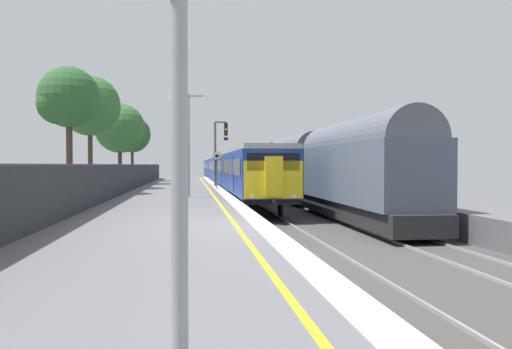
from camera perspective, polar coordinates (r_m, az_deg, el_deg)
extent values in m
cube|color=slate|center=(14.13, -11.13, -7.83)|extent=(6.40, 110.00, 1.00)
cube|color=silver|center=(14.17, 0.70, -5.72)|extent=(0.60, 110.00, 0.01)
cube|color=yellow|center=(14.09, -2.33, -5.77)|extent=(0.12, 110.00, 0.01)
cube|color=#423F3D|center=(16.21, 21.71, -8.89)|extent=(11.00, 110.00, 0.20)
cube|color=gray|center=(14.49, 4.60, -9.44)|extent=(0.07, 110.00, 0.08)
cube|color=gray|center=(14.85, 10.09, -9.19)|extent=(0.07, 110.00, 0.08)
cube|color=gray|center=(15.80, 19.10, -8.61)|extent=(0.07, 110.00, 0.08)
cube|color=gray|center=(16.49, 23.61, -8.24)|extent=(0.07, 110.00, 0.08)
cube|color=navy|center=(32.93, -1.00, 0.39)|extent=(2.80, 20.96, 2.30)
cube|color=black|center=(32.97, -1.00, -1.83)|extent=(2.64, 20.36, 0.25)
cube|color=#93999E|center=(32.94, -1.00, 2.60)|extent=(2.68, 20.96, 0.24)
cube|color=black|center=(32.80, -3.45, 0.91)|extent=(0.02, 19.36, 0.84)
cube|color=#1D3A98|center=(27.58, -2.70, 0.03)|extent=(0.03, 1.10, 1.90)
cube|color=#1D3A98|center=(38.03, -4.00, 0.33)|extent=(0.03, 1.10, 1.90)
cylinder|color=black|center=(25.11, -0.75, -3.89)|extent=(0.12, 0.84, 0.84)
cylinder|color=black|center=(25.34, 2.77, -3.85)|extent=(0.12, 0.84, 0.84)
cylinder|color=black|center=(40.76, -3.33, -1.96)|extent=(0.12, 0.84, 0.84)
cylinder|color=black|center=(40.90, -1.15, -1.95)|extent=(0.12, 0.84, 0.84)
cube|color=navy|center=(54.41, -3.55, 0.68)|extent=(2.80, 20.96, 2.30)
cube|color=black|center=(54.43, -3.54, -0.66)|extent=(2.64, 20.36, 0.25)
cube|color=#93999E|center=(54.41, -3.55, 2.02)|extent=(2.68, 20.96, 0.24)
cube|color=black|center=(54.33, -5.03, 0.99)|extent=(0.02, 19.36, 0.84)
cube|color=#1D3A98|center=(49.10, -4.78, 0.51)|extent=(0.03, 1.10, 1.90)
cube|color=#1D3A98|center=(59.57, -5.25, 0.62)|extent=(0.03, 1.10, 1.90)
cylinder|color=black|center=(46.54, -3.84, -1.58)|extent=(0.12, 0.84, 0.84)
cylinder|color=black|center=(46.67, -1.93, -1.57)|extent=(0.12, 0.84, 0.84)
cylinder|color=black|center=(62.27, -4.75, -0.90)|extent=(0.12, 0.84, 0.84)
cylinder|color=black|center=(62.36, -3.32, -0.89)|extent=(0.12, 0.84, 0.84)
cube|color=navy|center=(75.93, -4.65, 0.80)|extent=(2.80, 20.96, 2.30)
cube|color=black|center=(75.95, -4.65, -0.16)|extent=(2.64, 20.36, 0.25)
cube|color=#93999E|center=(75.93, -4.65, 1.76)|extent=(2.68, 20.96, 0.24)
cube|color=black|center=(75.87, -5.72, 1.03)|extent=(0.02, 19.36, 0.84)
cube|color=#1D3A98|center=(70.64, -5.59, 0.70)|extent=(0.03, 1.10, 1.90)
cube|color=#1D3A98|center=(81.11, -5.83, 0.75)|extent=(0.03, 1.10, 1.90)
cylinder|color=black|center=(68.06, -4.98, -0.72)|extent=(0.12, 0.84, 0.84)
cylinder|color=black|center=(68.14, -3.67, -0.72)|extent=(0.12, 0.84, 0.84)
cylinder|color=black|center=(83.80, -5.44, -0.38)|extent=(0.12, 0.84, 0.84)
cylinder|color=black|center=(83.87, -4.38, -0.37)|extent=(0.12, 0.84, 0.84)
cube|color=yellow|center=(22.59, 1.97, -0.59)|extent=(2.70, 0.10, 1.70)
cube|color=black|center=(22.57, 1.98, 1.44)|extent=(2.40, 0.08, 0.80)
cube|color=yellow|center=(22.45, 2.03, -0.22)|extent=(0.80, 0.24, 1.80)
cylinder|color=white|center=(22.43, -0.40, -2.52)|extent=(0.18, 0.06, 0.18)
cylinder|color=white|center=(22.74, 4.36, -2.47)|extent=(0.18, 0.06, 0.18)
cylinder|color=black|center=(22.36, 2.09, -3.17)|extent=(0.20, 0.35, 0.20)
cube|color=black|center=(54.42, -3.55, 2.28)|extent=(0.60, 0.90, 0.20)
cube|color=#232326|center=(23.79, 11.49, -3.89)|extent=(2.30, 13.56, 0.79)
cube|color=#4C5666|center=(23.70, 11.51, 0.19)|extent=(2.60, 12.76, 2.59)
cylinder|color=#515660|center=(23.71, 11.52, 3.32)|extent=(2.39, 12.36, 2.39)
cylinder|color=black|center=(19.07, 13.94, -5.52)|extent=(0.12, 0.84, 0.84)
cylinder|color=black|center=(19.69, 18.19, -5.33)|extent=(0.12, 0.84, 0.84)
cylinder|color=black|center=(28.14, 6.82, -3.36)|extent=(0.12, 0.84, 0.84)
cylinder|color=black|center=(28.56, 9.86, -3.30)|extent=(0.12, 0.84, 0.84)
cube|color=#232326|center=(37.62, 4.38, -2.03)|extent=(2.30, 13.56, 0.79)
cube|color=#4C5666|center=(37.57, 4.38, 0.55)|extent=(2.60, 12.76, 2.59)
cylinder|color=#515660|center=(37.58, 4.38, 2.53)|extent=(2.39, 12.36, 2.39)
cylinder|color=black|center=(32.80, 4.75, -2.71)|extent=(0.12, 0.84, 0.84)
cylinder|color=black|center=(33.17, 7.39, -2.68)|extent=(0.12, 0.84, 0.84)
cylinder|color=black|center=(42.17, 2.01, -1.86)|extent=(0.12, 0.84, 0.84)
cylinder|color=black|center=(42.46, 4.09, -1.84)|extent=(0.12, 0.84, 0.84)
cube|color=#232326|center=(51.74, 1.12, -1.17)|extent=(2.30, 13.56, 0.79)
cube|color=#4C5666|center=(51.70, 1.12, 0.71)|extent=(2.60, 12.76, 2.59)
cylinder|color=#515660|center=(51.71, 1.12, 2.15)|extent=(2.39, 12.36, 2.39)
cylinder|color=black|center=(46.91, 1.05, -1.55)|extent=(0.12, 0.84, 0.84)
cylinder|color=black|center=(47.17, 2.92, -1.54)|extent=(0.12, 0.84, 0.84)
cylinder|color=black|center=(56.37, -0.39, -1.10)|extent=(0.12, 0.84, 0.84)
cylinder|color=black|center=(56.58, 1.18, -1.10)|extent=(0.12, 0.84, 0.84)
cylinder|color=#47474C|center=(39.78, -4.64, 2.30)|extent=(0.18, 0.18, 5.03)
cube|color=#47474C|center=(39.94, -4.00, 5.91)|extent=(0.90, 0.12, 0.12)
cube|color=black|center=(39.92, -3.42, 5.12)|extent=(0.28, 0.20, 1.00)
cylinder|color=black|center=(39.83, -3.41, 5.60)|extent=(0.16, 0.04, 0.16)
cylinder|color=yellow|center=(39.80, -3.41, 5.14)|extent=(0.16, 0.04, 0.16)
cylinder|color=black|center=(39.78, -3.41, 4.68)|extent=(0.16, 0.04, 0.16)
cube|color=black|center=(39.88, -3.42, 4.05)|extent=(0.32, 0.16, 0.24)
cylinder|color=#59595B|center=(35.33, -4.45, 0.20)|extent=(0.08, 0.08, 2.25)
cylinder|color=black|center=(35.32, -4.45, 2.12)|extent=(0.59, 0.02, 0.59)
cylinder|color=silver|center=(35.31, -4.45, 2.12)|extent=(0.56, 0.02, 0.56)
cube|color=black|center=(35.30, -4.45, 2.12)|extent=(0.24, 0.01, 0.18)
cylinder|color=#93999E|center=(4.23, -8.70, 13.17)|extent=(0.14, 0.14, 5.16)
cylinder|color=#93999E|center=(26.86, -7.63, 3.28)|extent=(0.14, 0.14, 5.42)
cube|color=#93999E|center=(27.09, -6.68, 8.80)|extent=(0.90, 0.08, 0.08)
cylinder|color=silver|center=(27.09, -5.72, 8.64)|extent=(0.20, 0.20, 0.18)
cube|color=#93999E|center=(27.09, -8.61, 8.80)|extent=(0.90, 0.08, 0.08)
cylinder|color=silver|center=(27.09, -9.57, 8.62)|extent=(0.20, 0.20, 0.18)
cube|color=#282B2D|center=(14.48, -22.89, -2.33)|extent=(0.03, 99.00, 1.69)
cube|color=#38383D|center=(14.46, -22.92, 1.01)|extent=(0.06, 99.00, 0.06)
cylinder|color=#38383D|center=(14.48, -22.89, -2.33)|extent=(0.07, 0.07, 1.69)
cylinder|color=#38383D|center=(25.92, -15.99, -0.80)|extent=(0.07, 0.07, 1.69)
cylinder|color=#38383D|center=(37.52, -13.34, -0.20)|extent=(0.07, 0.07, 1.69)
cylinder|color=#38383D|center=(49.15, -11.94, 0.11)|extent=(0.07, 0.07, 1.69)
cylinder|color=#38383D|center=(60.81, -11.07, 0.31)|extent=(0.07, 0.07, 1.69)
cylinder|color=#473323|center=(53.22, -13.83, 1.31)|extent=(0.29, 0.29, 3.78)
sphere|color=#285628|center=(53.31, -13.84, 4.45)|extent=(3.75, 3.75, 3.75)
sphere|color=#285628|center=(52.87, -13.35, 3.97)|extent=(2.30, 2.30, 2.30)
cylinder|color=#473323|center=(45.16, -15.15, 1.27)|extent=(0.34, 0.34, 3.67)
sphere|color=#33662D|center=(45.27, -15.17, 5.09)|extent=(4.31, 4.31, 4.31)
sphere|color=#33662D|center=(45.40, -15.46, 4.40)|extent=(2.79, 2.79, 2.79)
cylinder|color=#473323|center=(30.65, -20.36, 2.17)|extent=(0.36, 0.36, 4.59)
sphere|color=#285628|center=(30.88, -20.40, 8.21)|extent=(3.47, 3.47, 3.47)
sphere|color=#285628|center=(30.61, -21.52, 7.45)|extent=(2.30, 2.30, 2.30)
cylinder|color=#473323|center=(37.17, -18.24, 2.05)|extent=(0.32, 0.32, 4.66)
sphere|color=#33662D|center=(37.39, -18.28, 7.40)|extent=(4.21, 4.21, 4.21)
sphere|color=#33662D|center=(37.53, -18.50, 6.57)|extent=(3.06, 3.06, 3.06)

